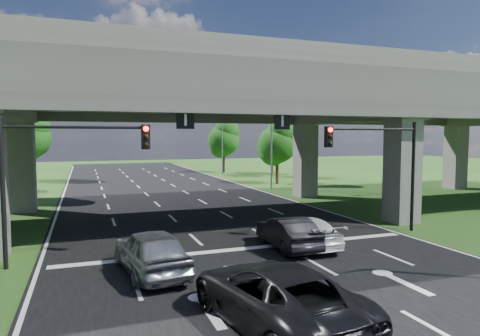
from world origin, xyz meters
TOP-DOWN VIEW (x-y plane):
  - ground at (0.00, 0.00)m, footprint 160.00×160.00m
  - road at (0.00, 10.00)m, footprint 18.00×120.00m
  - overpass at (0.00, 12.00)m, footprint 80.00×15.00m
  - signal_right at (7.82, 3.94)m, footprint 5.76×0.54m
  - signal_left at (-7.82, 3.94)m, footprint 5.76×0.54m
  - streetlight_far at (10.10, 24.00)m, footprint 3.38×0.25m
  - streetlight_beyond at (10.10, 40.00)m, footprint 3.38×0.25m
  - tree_left_far at (-12.95, 42.00)m, footprint 4.80×4.80m
  - tree_right_near at (13.05, 28.00)m, footprint 4.20×4.20m
  - tree_right_mid at (16.05, 36.00)m, footprint 3.91×3.90m
  - tree_right_far at (12.05, 44.00)m, footprint 4.50×4.50m
  - car_silver at (-4.69, 1.36)m, footprint 2.62×5.25m
  - car_dark at (1.80, 2.88)m, footprint 1.78×4.55m
  - car_white at (2.73, 2.98)m, footprint 1.96×4.74m
  - car_trailing at (-2.15, -4.30)m, footprint 3.68×6.54m

SIDE VIEW (x-z plane):
  - ground at x=0.00m, z-range 0.00..0.00m
  - road at x=0.00m, z-range 0.00..0.03m
  - car_white at x=2.73m, z-range 0.03..1.40m
  - car_dark at x=1.80m, z-range 0.03..1.50m
  - car_silver at x=-4.69m, z-range 0.03..1.75m
  - car_trailing at x=-2.15m, z-range 0.03..1.75m
  - tree_right_mid at x=16.05m, z-range 0.79..7.55m
  - signal_right at x=7.82m, z-range 1.19..7.19m
  - signal_left at x=-7.82m, z-range 1.19..7.19m
  - tree_right_near at x=13.05m, z-range 0.86..8.14m
  - tree_right_far at x=12.05m, z-range 0.92..8.72m
  - tree_left_far at x=-12.95m, z-range 0.98..9.30m
  - streetlight_far at x=10.10m, z-range 0.85..10.85m
  - streetlight_beyond at x=10.10m, z-range 0.85..10.85m
  - overpass at x=0.00m, z-range 2.92..12.92m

